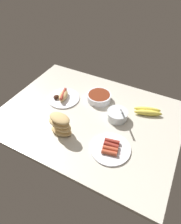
{
  "coord_description": "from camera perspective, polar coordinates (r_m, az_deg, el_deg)",
  "views": [
    {
      "loc": [
        44.85,
        -83.21,
        93.8
      ],
      "look_at": [
        0.94,
        0.61,
        3.0
      ],
      "focal_mm": 31.18,
      "sensor_mm": 36.0,
      "label": 1
    }
  ],
  "objects": [
    {
      "name": "ground_plane",
      "position": [
        1.34,
        -0.47,
        -1.42
      ],
      "size": [
        120.0,
        90.0,
        3.0
      ],
      "primitive_type": "cube",
      "color": "beige"
    },
    {
      "name": "bowl_chili",
      "position": [
        1.43,
        2.52,
        4.44
      ],
      "size": [
        17.6,
        17.6,
        5.35
      ],
      "color": "white",
      "rests_on": "ground_plane"
    },
    {
      "name": "banana_bunch",
      "position": [
        1.39,
        16.39,
        0.23
      ],
      "size": [
        19.86,
        12.71,
        3.96
      ],
      "color": "#E5D14C",
      "rests_on": "ground_plane"
    },
    {
      "name": "plate_hotdog_assembled",
      "position": [
        1.46,
        -8.0,
        4.41
      ],
      "size": [
        23.57,
        23.57,
        5.61
      ],
      "color": "white",
      "rests_on": "ground_plane"
    },
    {
      "name": "plate_sausages",
      "position": [
        1.15,
        5.9,
        -10.48
      ],
      "size": [
        23.45,
        23.45,
        3.49
      ],
      "color": "white",
      "rests_on": "ground_plane"
    },
    {
      "name": "bread_stack",
      "position": [
        1.19,
        -8.8,
        -3.62
      ],
      "size": [
        15.5,
        10.94,
        14.4
      ],
      "color": "tan",
      "rests_on": "ground_plane"
    },
    {
      "name": "bowl_coleslaw",
      "position": [
        1.3,
        7.86,
        -0.79
      ],
      "size": [
        13.75,
        14.07,
        15.5
      ],
      "color": "silver",
      "rests_on": "ground_plane"
    }
  ]
}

